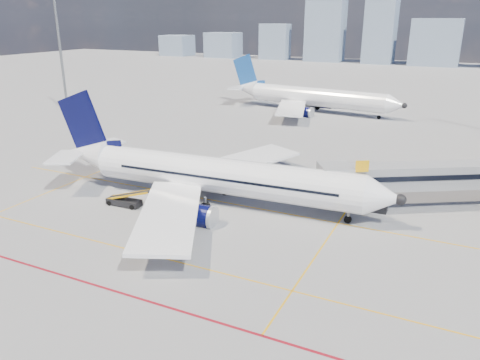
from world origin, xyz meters
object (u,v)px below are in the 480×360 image
at_px(baggage_tug, 175,229).
at_px(cargo_dolly, 158,224).
at_px(main_aircraft, 209,175).
at_px(second_aircraft, 310,97).
at_px(belt_loader, 125,201).
at_px(ramp_worker, 187,245).

relative_size(baggage_tug, cargo_dolly, 0.68).
height_order(main_aircraft, second_aircraft, second_aircraft).
xyz_separation_m(baggage_tug, belt_loader, (-9.29, 4.12, -0.12)).
relative_size(second_aircraft, cargo_dolly, 12.15).
bearing_deg(ramp_worker, belt_loader, 104.18).
bearing_deg(belt_loader, ramp_worker, -30.79).
xyz_separation_m(second_aircraft, belt_loader, (-1.45, -62.90, -2.61)).
height_order(second_aircraft, belt_loader, second_aircraft).
bearing_deg(second_aircraft, cargo_dolly, -77.06).
height_order(second_aircraft, baggage_tug, second_aircraft).
bearing_deg(belt_loader, main_aircraft, 31.19).
xyz_separation_m(belt_loader, ramp_worker, (12.15, -6.48, 0.18)).
distance_m(second_aircraft, baggage_tug, 67.53).
distance_m(cargo_dolly, ramp_worker, 5.17).
relative_size(main_aircraft, second_aircraft, 1.00).
relative_size(second_aircraft, ramp_worker, 26.68).
xyz_separation_m(main_aircraft, baggage_tug, (1.40, -9.43, -2.50)).
xyz_separation_m(second_aircraft, baggage_tug, (7.85, -67.03, -2.50)).
height_order(main_aircraft, belt_loader, main_aircraft).
bearing_deg(second_aircraft, main_aircraft, -75.83).
bearing_deg(baggage_tug, second_aircraft, 106.70).
relative_size(main_aircraft, baggage_tug, 17.80).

